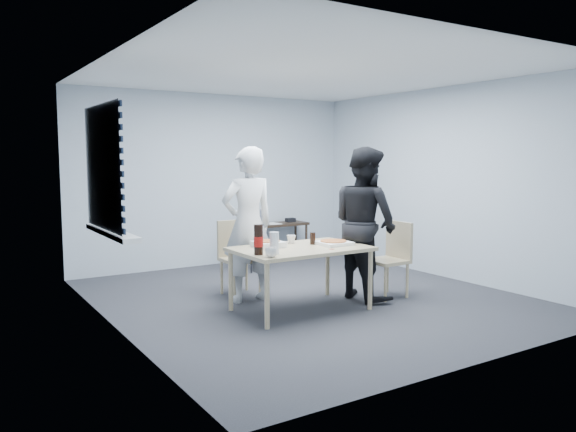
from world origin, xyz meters
TOP-DOWN VIEW (x-y plane):
  - room at (-2.20, 0.40)m, footprint 5.00×5.00m
  - dining_table at (-0.38, -0.40)m, footprint 1.41×0.90m
  - chair_far at (-0.61, 0.62)m, footprint 0.42×0.42m
  - chair_right at (0.89, -0.47)m, footprint 0.42×0.42m
  - person_white at (-0.66, 0.26)m, footprint 0.65×0.42m
  - person_black at (0.56, -0.35)m, footprint 0.47×0.86m
  - side_table at (1.01, 2.28)m, footprint 0.90×0.40m
  - stool at (0.23, 1.71)m, footprint 0.32×0.32m
  - backpack at (0.23, 1.69)m, footprint 0.31×0.23m
  - pizza_box_a at (-0.67, -0.21)m, footprint 0.29×0.29m
  - pizza_box_b at (0.03, -0.45)m, footprint 0.34×0.34m
  - mug_a at (-0.95, -0.75)m, footprint 0.17×0.17m
  - mug_b at (-0.31, -0.12)m, footprint 0.10×0.10m
  - cola_glass at (-0.15, -0.31)m, footprint 0.07×0.07m
  - soda_bottle at (-0.98, -0.56)m, footprint 0.10×0.10m
  - plastic_cups at (-0.84, -0.62)m, footprint 0.11×0.11m
  - rubber_band at (-0.18, -0.69)m, footprint 0.06×0.06m
  - papers at (0.86, 2.26)m, footprint 0.28×0.33m
  - black_box at (1.23, 2.31)m, footprint 0.17×0.14m

SIDE VIEW (x-z plane):
  - stool at x=0.23m, z-range 0.11..0.57m
  - chair_far at x=-0.61m, z-range 0.07..0.96m
  - chair_right at x=0.89m, z-range 0.07..0.96m
  - side_table at x=1.01m, z-range 0.22..0.82m
  - papers at x=0.86m, z-range 0.60..0.60m
  - dining_table at x=-0.38m, z-range 0.28..0.97m
  - black_box at x=1.23m, z-range 0.60..0.66m
  - backpack at x=0.23m, z-range 0.44..0.88m
  - rubber_band at x=-0.18m, z-range 0.69..0.69m
  - pizza_box_b at x=0.03m, z-range 0.69..0.74m
  - pizza_box_a at x=-0.67m, z-range 0.69..0.76m
  - mug_b at x=-0.31m, z-range 0.69..0.78m
  - mug_a at x=-0.95m, z-range 0.69..0.79m
  - cola_glass at x=-0.15m, z-range 0.69..0.82m
  - plastic_cups at x=-0.84m, z-range 0.69..0.91m
  - soda_bottle at x=-0.98m, z-range 0.68..0.98m
  - person_white at x=-0.66m, z-range 0.00..1.77m
  - person_black at x=0.56m, z-range 0.00..1.77m
  - room at x=-2.20m, z-range -1.06..3.94m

